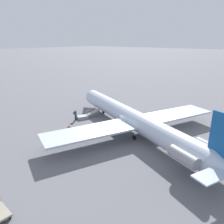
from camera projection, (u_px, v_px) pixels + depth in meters
The scene contains 5 objects.
ground_plane at pixel (130, 131), 32.29m from camera, with size 600.00×600.00×0.00m, color slate.
airplane_main at pixel (135, 120), 30.79m from camera, with size 32.55×25.64×7.00m.
boarding_stairs at pixel (85, 116), 37.37m from camera, with size 2.48×4.10×1.73m.
passenger at pixel (75, 114), 36.49m from camera, with size 0.45×0.57×1.74m.
traffic_cone_near_stairs at pixel (69, 126), 33.48m from camera, with size 0.43×0.43×0.47m.
Camera 1 is at (-16.46, 24.92, 12.90)m, focal length 35.00 mm.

